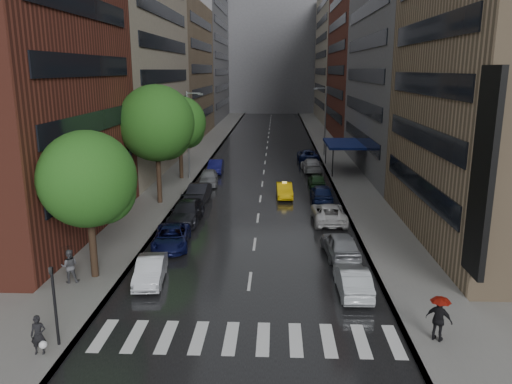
# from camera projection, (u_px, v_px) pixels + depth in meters

# --- Properties ---
(ground) EXTENTS (220.00, 220.00, 0.00)m
(ground) POSITION_uv_depth(u_px,v_px,m) (245.00, 316.00, 23.47)
(ground) COLOR gray
(ground) RESTS_ON ground
(road) EXTENTS (14.00, 140.00, 0.01)m
(road) POSITION_uv_depth(u_px,v_px,m) (267.00, 150.00, 71.98)
(road) COLOR black
(road) RESTS_ON ground
(sidewalk_left) EXTENTS (4.00, 140.00, 0.15)m
(sidewalk_left) POSITION_uv_depth(u_px,v_px,m) (205.00, 149.00, 72.32)
(sidewalk_left) COLOR gray
(sidewalk_left) RESTS_ON ground
(sidewalk_right) EXTENTS (4.00, 140.00, 0.15)m
(sidewalk_right) POSITION_uv_depth(u_px,v_px,m) (329.00, 150.00, 71.60)
(sidewalk_right) COLOR gray
(sidewalk_right) RESTS_ON ground
(crosswalk) EXTENTS (13.15, 2.80, 0.01)m
(crosswalk) POSITION_uv_depth(u_px,v_px,m) (247.00, 338.00, 21.52)
(crosswalk) COLOR silver
(crosswalk) RESTS_ON ground
(buildings_left) EXTENTS (8.00, 108.00, 38.00)m
(buildings_left) POSITION_uv_depth(u_px,v_px,m) (172.00, 38.00, 77.28)
(buildings_left) COLOR maroon
(buildings_left) RESTS_ON ground
(buildings_right) EXTENTS (8.05, 109.10, 36.00)m
(buildings_right) POSITION_uv_depth(u_px,v_px,m) (369.00, 44.00, 74.29)
(buildings_right) COLOR #937A5B
(buildings_right) RESTS_ON ground
(building_far) EXTENTS (40.00, 14.00, 32.00)m
(building_far) POSITION_uv_depth(u_px,v_px,m) (272.00, 52.00, 134.13)
(building_far) COLOR slate
(building_far) RESTS_ON ground
(tree_near) EXTENTS (5.18, 5.18, 8.26)m
(tree_near) POSITION_uv_depth(u_px,v_px,m) (87.00, 179.00, 26.38)
(tree_near) COLOR #382619
(tree_near) RESTS_ON ground
(tree_mid) EXTENTS (6.37, 6.37, 10.15)m
(tree_mid) POSITION_uv_depth(u_px,v_px,m) (156.00, 123.00, 41.41)
(tree_mid) COLOR #382619
(tree_mid) RESTS_ON ground
(tree_far) EXTENTS (5.46, 5.46, 8.70)m
(tree_far) POSITION_uv_depth(u_px,v_px,m) (180.00, 123.00, 51.31)
(tree_far) COLOR #382619
(tree_far) RESTS_ON ground
(taxi) EXTENTS (1.57, 4.04, 1.31)m
(taxi) POSITION_uv_depth(u_px,v_px,m) (284.00, 190.00, 45.19)
(taxi) COLOR yellow
(taxi) RESTS_ON ground
(parked_cars_left) EXTENTS (2.72, 34.07, 1.57)m
(parked_cars_left) POSITION_uv_depth(u_px,v_px,m) (193.00, 201.00, 41.06)
(parked_cars_left) COLOR silver
(parked_cars_left) RESTS_ON ground
(parked_cars_right) EXTENTS (2.66, 43.30, 1.58)m
(parked_cars_right) POSITION_uv_depth(u_px,v_px,m) (320.00, 187.00, 45.84)
(parked_cars_right) COLOR #A3A9AD
(parked_cars_right) RESTS_ON ground
(ped_bag_walker) EXTENTS (0.69, 0.50, 1.64)m
(ped_bag_walker) POSITION_uv_depth(u_px,v_px,m) (39.00, 336.00, 19.94)
(ped_bag_walker) COLOR black
(ped_bag_walker) RESTS_ON sidewalk_left
(ped_black_umbrella) EXTENTS (1.06, 0.98, 2.09)m
(ped_black_umbrella) POSITION_uv_depth(u_px,v_px,m) (69.00, 261.00, 26.59)
(ped_black_umbrella) COLOR #4A4A4F
(ped_black_umbrella) RESTS_ON sidewalk_left
(ped_red_umbrella) EXTENTS (1.17, 1.02, 2.01)m
(ped_red_umbrella) POSITION_uv_depth(u_px,v_px,m) (439.00, 315.00, 20.83)
(ped_red_umbrella) COLOR black
(ped_red_umbrella) RESTS_ON sidewalk_right
(traffic_light) EXTENTS (0.18, 0.15, 3.45)m
(traffic_light) POSITION_uv_depth(u_px,v_px,m) (54.00, 299.00, 20.30)
(traffic_light) COLOR black
(traffic_light) RESTS_ON sidewalk_left
(street_lamp_left) EXTENTS (1.74, 0.22, 9.00)m
(street_lamp_left) POSITION_uv_depth(u_px,v_px,m) (189.00, 133.00, 51.71)
(street_lamp_left) COLOR gray
(street_lamp_left) RESTS_ON sidewalk_left
(street_lamp_right) EXTENTS (1.74, 0.22, 9.00)m
(street_lamp_right) POSITION_uv_depth(u_px,v_px,m) (325.00, 120.00, 65.65)
(street_lamp_right) COLOR gray
(street_lamp_right) RESTS_ON sidewalk_right
(awning) EXTENTS (4.00, 8.00, 3.12)m
(awning) POSITION_uv_depth(u_px,v_px,m) (344.00, 144.00, 56.32)
(awning) COLOR navy
(awning) RESTS_ON sidewalk_right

